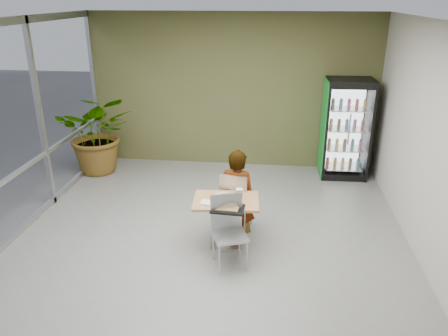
{
  "coord_description": "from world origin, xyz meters",
  "views": [
    {
      "loc": [
        0.89,
        -5.52,
        3.5
      ],
      "look_at": [
        0.16,
        0.7,
        1.0
      ],
      "focal_mm": 35.0,
      "sensor_mm": 36.0,
      "label": 1
    }
  ],
  "objects_px": {
    "soda_cup": "(239,195)",
    "chair_far": "(235,197)",
    "chair_near": "(228,225)",
    "seated_woman": "(237,199)",
    "dining_table": "(226,213)",
    "cafeteria_tray": "(228,209)",
    "beverage_fridge": "(346,129)",
    "potted_plant": "(99,133)"
  },
  "relations": [
    {
      "from": "dining_table",
      "to": "cafeteria_tray",
      "type": "bearing_deg",
      "value": -79.51
    },
    {
      "from": "potted_plant",
      "to": "soda_cup",
      "type": "bearing_deg",
      "value": -40.04
    },
    {
      "from": "chair_near",
      "to": "seated_woman",
      "type": "distance_m",
      "value": 0.93
    },
    {
      "from": "potted_plant",
      "to": "seated_woman",
      "type": "bearing_deg",
      "value": -34.85
    },
    {
      "from": "seated_woman",
      "to": "beverage_fridge",
      "type": "distance_m",
      "value": 3.19
    },
    {
      "from": "soda_cup",
      "to": "beverage_fridge",
      "type": "xyz_separation_m",
      "value": [
        1.88,
        2.98,
        0.16
      ]
    },
    {
      "from": "chair_near",
      "to": "cafeteria_tray",
      "type": "distance_m",
      "value": 0.21
    },
    {
      "from": "dining_table",
      "to": "seated_woman",
      "type": "relative_size",
      "value": 0.6
    },
    {
      "from": "cafeteria_tray",
      "to": "beverage_fridge",
      "type": "distance_m",
      "value": 3.87
    },
    {
      "from": "chair_near",
      "to": "beverage_fridge",
      "type": "bearing_deg",
      "value": 39.55
    },
    {
      "from": "beverage_fridge",
      "to": "potted_plant",
      "type": "bearing_deg",
      "value": -177.83
    },
    {
      "from": "chair_near",
      "to": "beverage_fridge",
      "type": "height_order",
      "value": "beverage_fridge"
    },
    {
      "from": "chair_far",
      "to": "potted_plant",
      "type": "height_order",
      "value": "potted_plant"
    },
    {
      "from": "dining_table",
      "to": "beverage_fridge",
      "type": "relative_size",
      "value": 0.49
    },
    {
      "from": "dining_table",
      "to": "seated_woman",
      "type": "distance_m",
      "value": 0.52
    },
    {
      "from": "chair_far",
      "to": "seated_woman",
      "type": "xyz_separation_m",
      "value": [
        0.02,
        0.05,
        -0.06
      ]
    },
    {
      "from": "seated_woman",
      "to": "cafeteria_tray",
      "type": "xyz_separation_m",
      "value": [
        -0.05,
        -0.81,
        0.24
      ]
    },
    {
      "from": "cafeteria_tray",
      "to": "potted_plant",
      "type": "xyz_separation_m",
      "value": [
        -3.01,
        2.95,
        0.07
      ]
    },
    {
      "from": "soda_cup",
      "to": "dining_table",
      "type": "bearing_deg",
      "value": -179.85
    },
    {
      "from": "seated_woman",
      "to": "beverage_fridge",
      "type": "relative_size",
      "value": 0.82
    },
    {
      "from": "chair_far",
      "to": "seated_woman",
      "type": "relative_size",
      "value": 0.6
    },
    {
      "from": "dining_table",
      "to": "beverage_fridge",
      "type": "xyz_separation_m",
      "value": [
        2.07,
        2.98,
        0.46
      ]
    },
    {
      "from": "dining_table",
      "to": "soda_cup",
      "type": "height_order",
      "value": "soda_cup"
    },
    {
      "from": "potted_plant",
      "to": "chair_far",
      "type": "bearing_deg",
      "value": -35.7
    },
    {
      "from": "seated_woman",
      "to": "cafeteria_tray",
      "type": "height_order",
      "value": "seated_woman"
    },
    {
      "from": "seated_woman",
      "to": "potted_plant",
      "type": "distance_m",
      "value": 3.74
    },
    {
      "from": "chair_far",
      "to": "soda_cup",
      "type": "bearing_deg",
      "value": 115.22
    },
    {
      "from": "soda_cup",
      "to": "chair_far",
      "type": "bearing_deg",
      "value": 102.3
    },
    {
      "from": "dining_table",
      "to": "chair_far",
      "type": "distance_m",
      "value": 0.46
    },
    {
      "from": "dining_table",
      "to": "soda_cup",
      "type": "bearing_deg",
      "value": 0.15
    },
    {
      "from": "beverage_fridge",
      "to": "potted_plant",
      "type": "xyz_separation_m",
      "value": [
        -5.02,
        -0.35,
        -0.16
      ]
    },
    {
      "from": "beverage_fridge",
      "to": "seated_woman",
      "type": "bearing_deg",
      "value": -130.1
    },
    {
      "from": "chair_far",
      "to": "soda_cup",
      "type": "distance_m",
      "value": 0.53
    },
    {
      "from": "seated_woman",
      "to": "beverage_fridge",
      "type": "xyz_separation_m",
      "value": [
        1.96,
        2.48,
        0.48
      ]
    },
    {
      "from": "cafeteria_tray",
      "to": "potted_plant",
      "type": "relative_size",
      "value": 0.27
    },
    {
      "from": "dining_table",
      "to": "cafeteria_tray",
      "type": "relative_size",
      "value": 2.18
    },
    {
      "from": "soda_cup",
      "to": "beverage_fridge",
      "type": "distance_m",
      "value": 3.53
    },
    {
      "from": "chair_near",
      "to": "potted_plant",
      "type": "xyz_separation_m",
      "value": [
        -3.02,
        3.06,
        0.25
      ]
    },
    {
      "from": "cafeteria_tray",
      "to": "beverage_fridge",
      "type": "xyz_separation_m",
      "value": [
        2.01,
        3.29,
        0.23
      ]
    },
    {
      "from": "cafeteria_tray",
      "to": "potted_plant",
      "type": "bearing_deg",
      "value": 135.58
    },
    {
      "from": "chair_far",
      "to": "cafeteria_tray",
      "type": "distance_m",
      "value": 0.79
    },
    {
      "from": "dining_table",
      "to": "beverage_fridge",
      "type": "distance_m",
      "value": 3.66
    }
  ]
}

